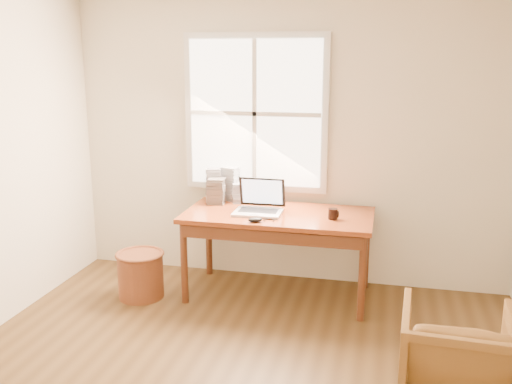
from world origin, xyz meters
TOP-DOWN VIEW (x-y plane):
  - room_shell at (-0.02, 0.16)m, footprint 4.04×4.54m
  - desk at (0.00, 1.80)m, footprint 1.60×0.80m
  - armchair at (1.35, 0.46)m, footprint 0.68×0.70m
  - wicker_stool at (-1.15, 1.48)m, footprint 0.49×0.49m
  - laptop at (-0.17, 1.73)m, footprint 0.45×0.47m
  - mouse at (-0.13, 1.49)m, footprint 0.13×0.11m
  - coffee_mug at (0.47, 1.72)m, footprint 0.09×0.09m
  - cd_stack_a at (-0.53, 2.15)m, footprint 0.19×0.18m
  - cd_stack_b at (-0.61, 1.98)m, footprint 0.16×0.15m
  - cd_stack_c at (-0.67, 2.09)m, footprint 0.16×0.15m
  - cd_stack_d at (-0.41, 2.07)m, footprint 0.17×0.16m

SIDE VIEW (x-z plane):
  - wicker_stool at x=-1.15m, z-range 0.00..0.39m
  - armchair at x=1.35m, z-range 0.00..0.61m
  - desk at x=0.00m, z-range 0.71..0.75m
  - mouse at x=-0.13m, z-range 0.75..0.79m
  - coffee_mug at x=0.47m, z-range 0.75..0.84m
  - cd_stack_d at x=-0.41m, z-range 0.75..0.93m
  - cd_stack_b at x=-0.61m, z-range 0.75..0.98m
  - cd_stack_c at x=-0.67m, z-range 0.75..1.05m
  - cd_stack_a at x=-0.53m, z-range 0.75..1.06m
  - laptop at x=-0.17m, z-range 0.75..1.08m
  - room_shell at x=-0.02m, z-range 0.00..2.64m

